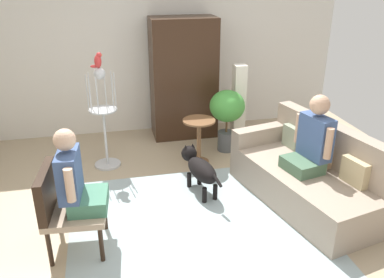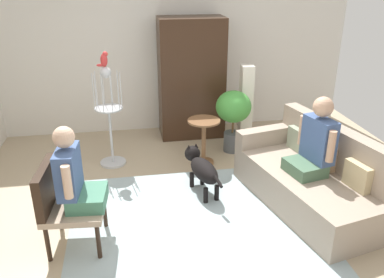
% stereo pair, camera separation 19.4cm
% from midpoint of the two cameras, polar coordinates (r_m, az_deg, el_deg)
% --- Properties ---
extents(ground_plane, '(6.50, 6.50, 0.00)m').
position_cam_midpoint_polar(ground_plane, '(4.61, -0.17, -10.61)').
color(ground_plane, tan).
extents(back_wall, '(5.95, 0.12, 2.58)m').
position_cam_midpoint_polar(back_wall, '(6.68, -5.46, 12.13)').
color(back_wall, silver).
rests_on(back_wall, ground).
extents(area_rug, '(2.64, 2.58, 0.01)m').
position_cam_midpoint_polar(area_rug, '(4.37, -0.58, -12.68)').
color(area_rug, '#9EB2B7').
rests_on(area_rug, ground).
extents(couch, '(1.28, 2.05, 0.91)m').
position_cam_midpoint_polar(couch, '(4.90, 15.01, -5.01)').
color(couch, gray).
rests_on(couch, ground).
extents(armchair, '(0.62, 0.66, 0.87)m').
position_cam_midpoint_polar(armchair, '(4.08, -19.07, -8.53)').
color(armchair, black).
rests_on(armchair, ground).
extents(person_on_couch, '(0.49, 0.56, 0.87)m').
position_cam_midpoint_polar(person_on_couch, '(4.66, 15.46, -0.18)').
color(person_on_couch, '#46684D').
extents(person_on_armchair, '(0.45, 0.57, 0.81)m').
position_cam_midpoint_polar(person_on_armchair, '(3.93, -17.53, -5.35)').
color(person_on_armchair, '#437D61').
extents(round_end_table, '(0.45, 0.45, 0.65)m').
position_cam_midpoint_polar(round_end_table, '(5.56, -0.02, 0.31)').
color(round_end_table, brown).
rests_on(round_end_table, ground).
extents(dog, '(0.37, 0.89, 0.52)m').
position_cam_midpoint_polar(dog, '(4.90, -0.06, -4.09)').
color(dog, black).
rests_on(dog, ground).
extents(bird_cage_stand, '(0.37, 0.37, 1.38)m').
position_cam_midpoint_polar(bird_cage_stand, '(5.54, -13.33, 2.57)').
color(bird_cage_stand, silver).
rests_on(bird_cage_stand, ground).
extents(parrot, '(0.17, 0.10, 0.20)m').
position_cam_midpoint_polar(parrot, '(5.32, -14.18, 10.68)').
color(parrot, red).
rests_on(parrot, bird_cage_stand).
extents(potted_plant, '(0.51, 0.51, 0.93)m').
position_cam_midpoint_polar(potted_plant, '(5.90, 4.03, 3.99)').
color(potted_plant, '#4C5156').
rests_on(potted_plant, ground).
extents(column_lamp, '(0.20, 0.20, 1.24)m').
position_cam_midpoint_polar(column_lamp, '(6.19, 5.67, 4.73)').
color(column_lamp, '#4C4742').
rests_on(column_lamp, ground).
extents(armoire_cabinet, '(1.01, 0.56, 1.87)m').
position_cam_midpoint_polar(armoire_cabinet, '(6.41, -2.09, 8.52)').
color(armoire_cabinet, '#382316').
rests_on(armoire_cabinet, ground).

